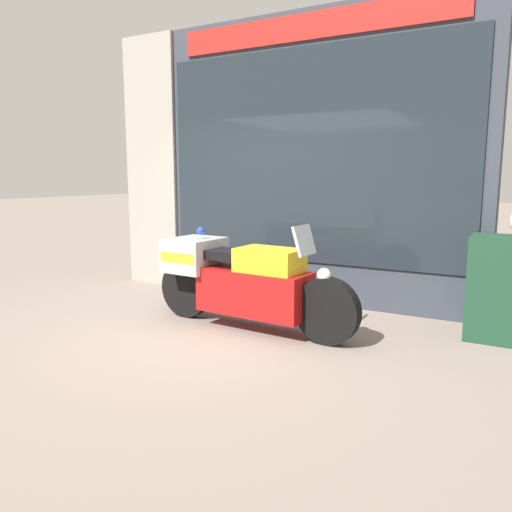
{
  "coord_description": "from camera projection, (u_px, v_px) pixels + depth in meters",
  "views": [
    {
      "loc": [
        2.97,
        -4.17,
        1.67
      ],
      "look_at": [
        0.13,
        0.93,
        0.72
      ],
      "focal_mm": 35.0,
      "sensor_mm": 36.0,
      "label": 1
    }
  ],
  "objects": [
    {
      "name": "utility_cabinet",
      "position": [
        512.0,
        290.0,
        4.99
      ],
      "size": [
        0.82,
        0.48,
        1.07
      ],
      "primitive_type": "cube",
      "color": "#193D28",
      "rests_on": "ground"
    },
    {
      "name": "paramedic_motorcycle",
      "position": [
        240.0,
        279.0,
        5.48
      ],
      "size": [
        2.51,
        0.66,
        1.18
      ],
      "rotation": [
        0.0,
        0.0,
        -0.07
      ],
      "color": "black",
      "rests_on": "ground"
    },
    {
      "name": "shop_building",
      "position": [
        260.0,
        162.0,
        6.9
      ],
      "size": [
        5.24,
        0.55,
        3.7
      ],
      "color": "#333842",
      "rests_on": "ground"
    },
    {
      "name": "window_display",
      "position": [
        311.0,
        264.0,
        6.78
      ],
      "size": [
        3.88,
        0.3,
        2.04
      ],
      "color": "slate",
      "rests_on": "ground"
    },
    {
      "name": "ground_plane",
      "position": [
        202.0,
        335.0,
        5.29
      ],
      "size": [
        60.0,
        60.0,
        0.0
      ],
      "primitive_type": "plane",
      "color": "gray"
    }
  ]
}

